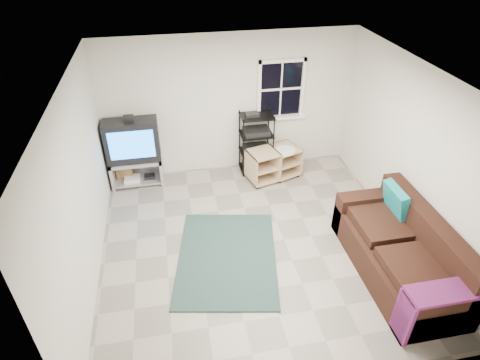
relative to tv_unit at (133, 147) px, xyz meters
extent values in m
plane|color=gray|center=(1.78, -2.04, -0.75)|extent=(4.60, 4.60, 0.00)
plane|color=white|center=(1.78, -2.04, 1.85)|extent=(4.60, 4.60, 0.00)
plane|color=silver|center=(1.78, 0.26, 0.55)|extent=(4.60, 0.00, 4.60)
plane|color=silver|center=(1.78, -4.34, 0.55)|extent=(4.60, 0.00, 4.60)
plane|color=silver|center=(-0.52, -2.04, 0.55)|extent=(0.00, 4.60, 4.60)
plane|color=silver|center=(4.08, -2.04, 0.55)|extent=(0.00, 4.60, 4.60)
cube|color=black|center=(2.73, 0.24, 0.80)|extent=(0.80, 0.01, 1.02)
cube|color=white|center=(2.73, 0.22, 1.32)|extent=(0.88, 0.06, 0.06)
cube|color=white|center=(2.73, 0.21, 0.25)|extent=(0.98, 0.14, 0.05)
cube|color=white|center=(2.32, 0.22, 0.80)|extent=(0.06, 0.06, 1.10)
cube|color=white|center=(3.14, 0.22, 0.80)|extent=(0.06, 0.06, 1.10)
cube|color=white|center=(2.73, 0.23, 0.80)|extent=(0.78, 0.04, 0.04)
cube|color=#A1A1A9|center=(0.00, -0.01, -0.27)|extent=(0.93, 0.47, 0.06)
cube|color=#A1A1A9|center=(-0.44, -0.01, -0.50)|extent=(0.06, 0.47, 0.51)
cube|color=#A1A1A9|center=(0.44, -0.01, -0.50)|extent=(0.06, 0.47, 0.51)
cube|color=#A1A1A9|center=(0.00, -0.01, -0.69)|extent=(0.82, 0.43, 0.04)
cube|color=#A1A1A9|center=(0.00, 0.21, -0.50)|extent=(0.93, 0.04, 0.51)
cube|color=silver|center=(-0.11, -0.04, -0.63)|extent=(0.28, 0.22, 0.07)
cube|color=black|center=(0.21, -0.01, -0.64)|extent=(0.19, 0.17, 0.06)
cube|color=black|center=(0.00, -0.01, 0.14)|extent=(0.93, 0.39, 0.76)
cube|color=blue|center=(0.00, -0.21, 0.16)|extent=(0.76, 0.01, 0.52)
cube|color=black|center=(0.00, -0.01, 0.57)|extent=(0.17, 0.12, 0.09)
cylinder|color=black|center=(1.96, -0.18, -0.15)|extent=(0.02, 0.02, 1.21)
cylinder|color=black|center=(2.53, -0.18, -0.15)|extent=(0.02, 0.02, 1.21)
cylinder|color=black|center=(1.96, 0.22, -0.15)|extent=(0.02, 0.02, 1.21)
cylinder|color=black|center=(2.53, 0.22, -0.15)|extent=(0.02, 0.02, 1.21)
cube|color=black|center=(2.24, 0.02, -0.70)|extent=(0.60, 0.44, 0.02)
cube|color=black|center=(2.24, 0.02, -0.64)|extent=(0.47, 0.35, 0.10)
cube|color=black|center=(2.24, 0.02, -0.33)|extent=(0.60, 0.44, 0.02)
cube|color=black|center=(2.24, 0.02, -0.27)|extent=(0.47, 0.35, 0.10)
cube|color=black|center=(2.24, 0.02, 0.03)|extent=(0.60, 0.44, 0.02)
cube|color=black|center=(2.24, 0.02, 0.10)|extent=(0.47, 0.35, 0.10)
cube|color=black|center=(2.24, 0.02, 0.40)|extent=(0.60, 0.44, 0.02)
cube|color=tan|center=(2.29, -0.36, -0.15)|extent=(0.63, 0.63, 0.02)
cube|color=tan|center=(2.29, -0.36, -0.69)|extent=(0.63, 0.63, 0.02)
cube|color=tan|center=(2.05, -0.42, -0.42)|extent=(0.15, 0.51, 0.56)
cube|color=tan|center=(2.53, -0.30, -0.42)|extent=(0.15, 0.51, 0.56)
cube|color=tan|center=(2.23, -0.12, -0.42)|extent=(0.46, 0.14, 0.56)
cube|color=tan|center=(2.29, -0.36, -0.44)|extent=(0.58, 0.60, 0.02)
cylinder|color=black|center=(2.14, -0.61, -0.73)|extent=(0.05, 0.05, 0.05)
cylinder|color=black|center=(2.44, -0.11, -0.73)|extent=(0.05, 0.05, 0.05)
cube|color=tan|center=(2.73, -0.24, -0.18)|extent=(0.67, 0.67, 0.02)
cube|color=tan|center=(2.73, -0.24, -0.68)|extent=(0.67, 0.67, 0.02)
cube|color=tan|center=(2.49, -0.32, -0.43)|extent=(0.20, 0.51, 0.53)
cube|color=tan|center=(2.96, -0.16, -0.43)|extent=(0.20, 0.51, 0.53)
cube|color=tan|center=(2.64, 0.00, -0.43)|extent=(0.46, 0.18, 0.53)
cube|color=tan|center=(2.73, -0.24, -0.45)|extent=(0.62, 0.63, 0.02)
cylinder|color=black|center=(2.60, -0.51, -0.72)|extent=(0.05, 0.05, 0.05)
cylinder|color=black|center=(2.85, 0.03, -0.72)|extent=(0.05, 0.05, 0.05)
cylinder|color=silver|center=(2.71, -0.36, -0.15)|extent=(0.37, 0.37, 0.03)
cube|color=black|center=(3.56, -2.98, -0.52)|extent=(0.98, 2.19, 0.46)
cube|color=black|center=(3.92, -2.98, -0.06)|extent=(0.26, 2.19, 0.47)
cube|color=black|center=(3.56, -2.02, -0.41)|extent=(0.98, 0.26, 0.68)
cube|color=black|center=(3.56, -3.94, -0.41)|extent=(0.98, 0.26, 0.68)
cube|color=black|center=(3.48, -3.42, -0.22)|extent=(0.66, 0.79, 0.14)
cube|color=black|center=(3.48, -2.54, -0.22)|extent=(0.66, 0.79, 0.14)
cube|color=teal|center=(3.76, -2.38, 0.04)|extent=(0.22, 0.53, 0.46)
cube|color=navy|center=(3.54, -3.94, -0.05)|extent=(0.91, 0.33, 0.04)
cube|color=navy|center=(3.09, -3.94, -0.39)|extent=(0.04, 0.33, 0.63)
cube|color=black|center=(1.31, -2.26, -0.74)|extent=(1.76, 2.18, 0.02)
cube|color=olive|center=(-0.23, 0.11, -0.54)|extent=(0.32, 0.24, 0.42)
camera|label=1|loc=(0.69, -6.47, 3.50)|focal=30.00mm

